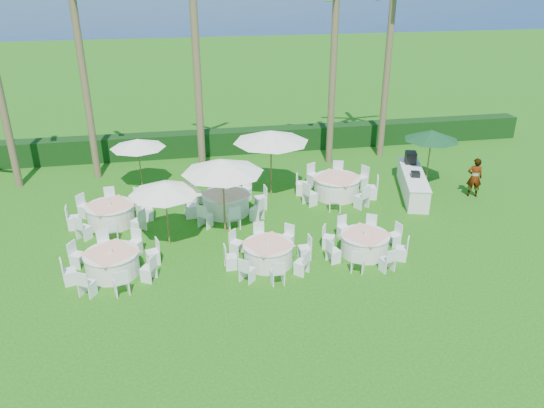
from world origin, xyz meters
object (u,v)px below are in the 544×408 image
Objects in this scene: umbrella_c at (138,143)px; umbrella_d at (271,136)px; umbrella_b at (223,166)px; banquet_table_a at (112,262)px; banquet_table_d at (111,214)px; umbrella_green at (432,135)px; banquet_table_f at (337,186)px; buffet_table at (412,182)px; umbrella_a at (165,188)px; banquet_table_e at (226,203)px; banquet_table_b at (268,253)px; staff_person at (475,177)px; banquet_table_c at (365,243)px.

umbrella_d reaches higher than umbrella_c.
banquet_table_a is at bearing -150.15° from umbrella_b.
umbrella_green is (13.60, 1.41, 1.92)m from banquet_table_d.
buffet_table is (3.31, -0.33, 0.06)m from banquet_table_f.
banquet_table_e is at bearing 44.44° from umbrella_a.
banquet_table_e is 1.04× the size of umbrella_d.
umbrella_a reaches higher than banquet_table_e.
umbrella_d is at bearing 78.44° from banquet_table_b.
banquet_table_e is 1.13× the size of umbrella_b.
banquet_table_e is at bearing 43.38° from banquet_table_a.
umbrella_c is (-4.36, 7.56, 1.65)m from banquet_table_b.
umbrella_a reaches higher than staff_person.
banquet_table_f is 8.79m from umbrella_c.
banquet_table_a is 0.91× the size of banquet_table_e.
umbrella_d reaches higher than staff_person.
banquet_table_d is 0.96× the size of banquet_table_e.
buffet_table is at bearing 14.08° from umbrella_b.
banquet_table_e reaches higher than banquet_table_a.
umbrella_green is 2.23m from buffet_table.
umbrella_a is at bearing -163.18° from umbrella_green.
banquet_table_f reaches higher than banquet_table_c.
umbrella_green is (13.25, 5.09, 1.94)m from banquet_table_a.
banquet_table_f reaches higher than banquet_table_a.
banquet_table_a is at bearing -138.81° from umbrella_d.
banquet_table_c is 1.13× the size of umbrella_green.
banquet_table_b is at bearing -60.00° from umbrella_c.
banquet_table_b is at bearing -31.18° from umbrella_a.
banquet_table_c is 10.92m from umbrella_c.
banquet_table_e is at bearing 82.26° from umbrella_b.
banquet_table_a is at bearing -159.00° from umbrella_green.
banquet_table_a is 8.41m from banquet_table_c.
banquet_table_d reaches higher than banquet_table_b.
umbrella_d is (-2.20, 5.72, 2.20)m from banquet_table_c.
umbrella_b is at bearing 151.15° from banquet_table_c.
banquet_table_d is at bearing 136.54° from umbrella_a.
banquet_table_a is at bearing 176.33° from banquet_table_b.
umbrella_d is (-2.70, 0.79, 2.13)m from banquet_table_f.
staff_person is at bearing -47.04° from umbrella_green.
umbrella_c is at bearing 162.05° from umbrella_d.
umbrella_c is 5.85m from umbrella_d.
umbrella_d reaches higher than banquet_table_d.
banquet_table_d reaches higher than banquet_table_a.
banquet_table_f is 1.38× the size of umbrella_a.
umbrella_b is 1.23× the size of umbrella_c.
umbrella_d is 7.05m from umbrella_green.
umbrella_b is at bearing -163.00° from umbrella_green.
banquet_table_d is 4.45m from banquet_table_e.
umbrella_b is at bearing -154.34° from banquet_table_f.
banquet_table_d is at bearing -164.99° from umbrella_d.
umbrella_a is at bearing 41.99° from banquet_table_a.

